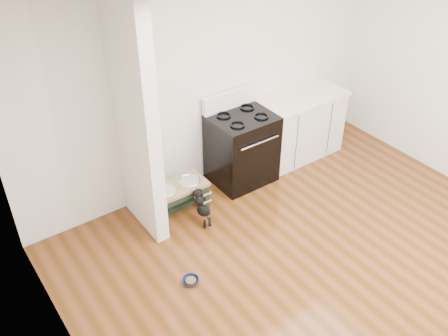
# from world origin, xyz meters

# --- Properties ---
(ground) EXTENTS (5.00, 5.00, 0.00)m
(ground) POSITION_xyz_m (0.00, 0.00, 0.00)
(ground) COLOR #4C2A0D
(ground) RESTS_ON ground
(room_shell) EXTENTS (5.00, 5.00, 5.00)m
(room_shell) POSITION_xyz_m (0.00, 0.00, 1.62)
(room_shell) COLOR silver
(room_shell) RESTS_ON ground
(partition_wall) EXTENTS (0.15, 0.80, 2.70)m
(partition_wall) POSITION_xyz_m (-1.18, 2.10, 1.35)
(partition_wall) COLOR silver
(partition_wall) RESTS_ON ground
(oven_range) EXTENTS (0.76, 0.69, 1.14)m
(oven_range) POSITION_xyz_m (0.25, 2.16, 0.48)
(oven_range) COLOR black
(oven_range) RESTS_ON ground
(cabinet_run) EXTENTS (1.24, 0.64, 0.91)m
(cabinet_run) POSITION_xyz_m (1.23, 2.18, 0.45)
(cabinet_run) COLOR silver
(cabinet_run) RESTS_ON ground
(dog_feeder) EXTENTS (0.70, 0.37, 0.40)m
(dog_feeder) POSITION_xyz_m (-0.77, 2.04, 0.27)
(dog_feeder) COLOR black
(dog_feeder) RESTS_ON ground
(puppy) EXTENTS (0.12, 0.36, 0.42)m
(puppy) POSITION_xyz_m (-0.65, 1.72, 0.23)
(puppy) COLOR black
(puppy) RESTS_ON ground
(floor_bowl) EXTENTS (0.18, 0.18, 0.05)m
(floor_bowl) POSITION_xyz_m (-1.26, 1.00, 0.03)
(floor_bowl) COLOR navy
(floor_bowl) RESTS_ON ground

